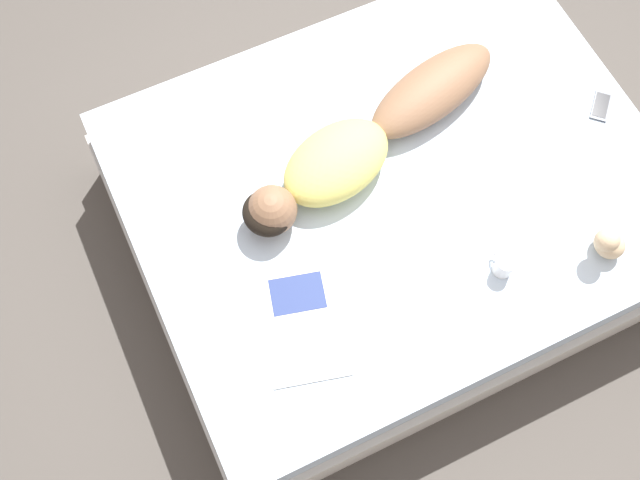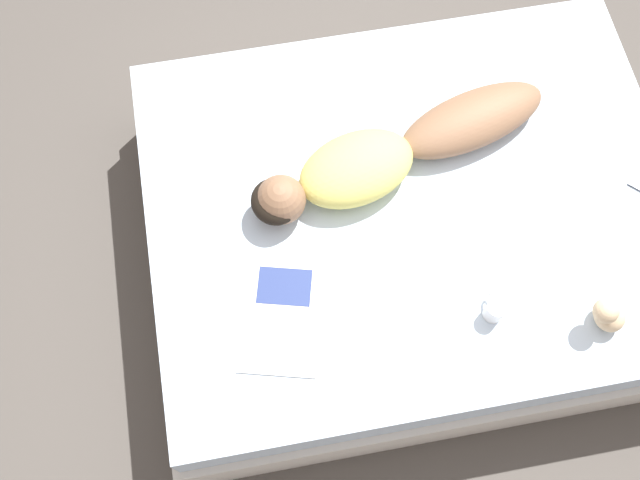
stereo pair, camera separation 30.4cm
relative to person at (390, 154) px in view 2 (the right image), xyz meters
The scene contains 6 objects.
ground_plane 0.66m from the person, 158.85° to the right, with size 12.00×12.00×0.00m, color #4C4742.
bed 0.42m from the person, 158.85° to the right, with size 1.85×2.32×0.54m.
person is the anchor object (origin of this frame).
open_magazine 0.81m from the person, 136.14° to the left, with size 0.54×0.42×0.01m.
coffee_mug 0.78m from the person, 160.05° to the right, with size 0.12×0.08×0.10m.
plush_toy 1.08m from the person, 140.75° to the right, with size 0.13×0.16×0.19m.
Camera 2 is at (-1.27, 0.64, 3.40)m, focal length 42.00 mm.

